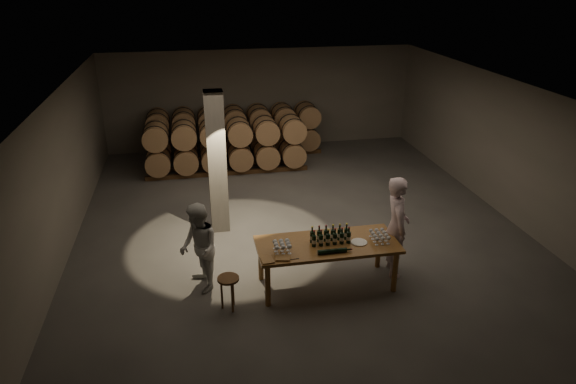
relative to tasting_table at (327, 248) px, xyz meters
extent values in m
plane|color=#504D4B|center=(0.00, 2.50, -0.80)|extent=(12.00, 12.00, 0.00)
plane|color=#605E59|center=(0.00, 2.50, 2.40)|extent=(12.00, 12.00, 0.00)
plane|color=slate|center=(0.00, 8.50, 0.80)|extent=(10.00, 0.00, 10.00)
plane|color=slate|center=(0.00, -3.50, 0.80)|extent=(10.00, 0.00, 10.00)
plane|color=slate|center=(-5.00, 2.50, 0.80)|extent=(0.00, 12.00, 12.00)
plane|color=slate|center=(5.00, 2.50, 0.80)|extent=(0.00, 12.00, 12.00)
cube|color=#6B665D|center=(-1.80, 2.70, 0.80)|extent=(0.40, 0.40, 3.20)
cylinder|color=brown|center=(-1.18, -0.43, -0.38)|extent=(0.10, 0.10, 0.84)
cylinder|color=brown|center=(1.18, -0.43, -0.38)|extent=(0.10, 0.10, 0.84)
cylinder|color=brown|center=(-1.18, 0.43, -0.38)|extent=(0.10, 0.10, 0.84)
cylinder|color=brown|center=(1.18, 0.43, -0.38)|extent=(0.10, 0.10, 0.84)
cube|color=brown|center=(0.00, 0.00, 0.07)|extent=(2.60, 1.10, 0.06)
cube|color=#56361D|center=(-0.96, 7.40, -0.74)|extent=(5.48, 0.10, 0.12)
cube|color=#56361D|center=(-0.96, 8.00, -0.74)|extent=(5.48, 0.10, 0.12)
cylinder|color=#9F6F47|center=(-3.30, 7.70, -0.33)|extent=(0.70, 0.95, 0.70)
cylinder|color=black|center=(-3.30, 7.44, -0.33)|extent=(0.73, 0.04, 0.73)
cylinder|color=black|center=(-3.30, 7.96, -0.33)|extent=(0.73, 0.04, 0.73)
cylinder|color=#9F6F47|center=(-2.52, 7.70, -0.33)|extent=(0.70, 0.95, 0.70)
cylinder|color=black|center=(-2.52, 7.44, -0.33)|extent=(0.73, 0.04, 0.73)
cylinder|color=black|center=(-2.52, 7.96, -0.33)|extent=(0.73, 0.04, 0.73)
cylinder|color=#9F6F47|center=(-1.74, 7.70, -0.33)|extent=(0.70, 0.95, 0.70)
cylinder|color=black|center=(-1.74, 7.44, -0.33)|extent=(0.73, 0.04, 0.73)
cylinder|color=black|center=(-1.74, 7.96, -0.33)|extent=(0.73, 0.04, 0.73)
cylinder|color=#9F6F47|center=(-0.96, 7.70, -0.33)|extent=(0.70, 0.95, 0.70)
cylinder|color=black|center=(-0.96, 7.44, -0.33)|extent=(0.73, 0.04, 0.73)
cylinder|color=black|center=(-0.96, 7.96, -0.33)|extent=(0.73, 0.04, 0.73)
cylinder|color=#9F6F47|center=(-0.18, 7.70, -0.33)|extent=(0.70, 0.95, 0.70)
cylinder|color=black|center=(-0.18, 7.44, -0.33)|extent=(0.73, 0.04, 0.73)
cylinder|color=black|center=(-0.18, 7.96, -0.33)|extent=(0.73, 0.04, 0.73)
cylinder|color=#9F6F47|center=(0.60, 7.70, -0.33)|extent=(0.70, 0.95, 0.70)
cylinder|color=black|center=(0.60, 7.44, -0.33)|extent=(0.73, 0.04, 0.73)
cylinder|color=black|center=(0.60, 7.96, -0.33)|extent=(0.73, 0.04, 0.73)
cylinder|color=#9F6F47|center=(1.38, 7.70, -0.33)|extent=(0.70, 0.95, 0.70)
cylinder|color=black|center=(1.38, 7.44, -0.33)|extent=(0.73, 0.04, 0.73)
cylinder|color=black|center=(1.38, 7.96, -0.33)|extent=(0.73, 0.04, 0.73)
cylinder|color=#9F6F47|center=(-3.30, 7.70, 0.41)|extent=(0.70, 0.95, 0.70)
cylinder|color=black|center=(-3.30, 7.44, 0.41)|extent=(0.73, 0.04, 0.73)
cylinder|color=black|center=(-3.30, 7.96, 0.41)|extent=(0.73, 0.04, 0.73)
cylinder|color=#9F6F47|center=(-2.52, 7.70, 0.41)|extent=(0.70, 0.95, 0.70)
cylinder|color=black|center=(-2.52, 7.44, 0.41)|extent=(0.73, 0.04, 0.73)
cylinder|color=black|center=(-2.52, 7.96, 0.41)|extent=(0.73, 0.04, 0.73)
cylinder|color=#9F6F47|center=(-1.74, 7.70, 0.41)|extent=(0.70, 0.95, 0.70)
cylinder|color=black|center=(-1.74, 7.44, 0.41)|extent=(0.73, 0.04, 0.73)
cylinder|color=black|center=(-1.74, 7.96, 0.41)|extent=(0.73, 0.04, 0.73)
cylinder|color=#9F6F47|center=(-0.96, 7.70, 0.41)|extent=(0.70, 0.95, 0.70)
cylinder|color=black|center=(-0.96, 7.44, 0.41)|extent=(0.73, 0.04, 0.73)
cylinder|color=black|center=(-0.96, 7.96, 0.41)|extent=(0.73, 0.04, 0.73)
cylinder|color=#9F6F47|center=(-0.18, 7.70, 0.41)|extent=(0.70, 0.95, 0.70)
cylinder|color=black|center=(-0.18, 7.44, 0.41)|extent=(0.73, 0.04, 0.73)
cylinder|color=black|center=(-0.18, 7.96, 0.41)|extent=(0.73, 0.04, 0.73)
cylinder|color=#9F6F47|center=(0.60, 7.70, 0.41)|extent=(0.70, 0.95, 0.70)
cylinder|color=black|center=(0.60, 7.44, 0.41)|extent=(0.73, 0.04, 0.73)
cylinder|color=black|center=(0.60, 7.96, 0.41)|extent=(0.73, 0.04, 0.73)
cylinder|color=#9F6F47|center=(1.38, 7.70, 0.41)|extent=(0.70, 0.95, 0.70)
cylinder|color=black|center=(1.38, 7.44, 0.41)|extent=(0.73, 0.04, 0.73)
cylinder|color=black|center=(1.38, 7.96, 0.41)|extent=(0.73, 0.04, 0.73)
cube|color=#56361D|center=(-1.35, 6.00, -0.74)|extent=(4.70, 0.10, 0.12)
cube|color=#56361D|center=(-1.35, 6.60, -0.74)|extent=(4.70, 0.10, 0.12)
cylinder|color=#9F6F47|center=(-3.30, 6.30, -0.33)|extent=(0.70, 0.95, 0.70)
cylinder|color=black|center=(-3.30, 6.04, -0.33)|extent=(0.73, 0.04, 0.73)
cylinder|color=black|center=(-3.30, 6.56, -0.33)|extent=(0.73, 0.04, 0.73)
cylinder|color=#9F6F47|center=(-2.52, 6.30, -0.33)|extent=(0.70, 0.95, 0.70)
cylinder|color=black|center=(-2.52, 6.04, -0.33)|extent=(0.73, 0.04, 0.73)
cylinder|color=black|center=(-2.52, 6.56, -0.33)|extent=(0.73, 0.04, 0.73)
cylinder|color=#9F6F47|center=(-1.74, 6.30, -0.33)|extent=(0.70, 0.95, 0.70)
cylinder|color=black|center=(-1.74, 6.04, -0.33)|extent=(0.73, 0.04, 0.73)
cylinder|color=black|center=(-1.74, 6.56, -0.33)|extent=(0.73, 0.04, 0.73)
cylinder|color=#9F6F47|center=(-0.96, 6.30, -0.33)|extent=(0.70, 0.95, 0.70)
cylinder|color=black|center=(-0.96, 6.04, -0.33)|extent=(0.73, 0.04, 0.73)
cylinder|color=black|center=(-0.96, 6.56, -0.33)|extent=(0.73, 0.04, 0.73)
cylinder|color=#9F6F47|center=(-0.18, 6.30, -0.33)|extent=(0.70, 0.95, 0.70)
cylinder|color=black|center=(-0.18, 6.04, -0.33)|extent=(0.73, 0.04, 0.73)
cylinder|color=black|center=(-0.18, 6.56, -0.33)|extent=(0.73, 0.04, 0.73)
cylinder|color=#9F6F47|center=(0.60, 6.30, -0.33)|extent=(0.70, 0.95, 0.70)
cylinder|color=black|center=(0.60, 6.04, -0.33)|extent=(0.73, 0.04, 0.73)
cylinder|color=black|center=(0.60, 6.56, -0.33)|extent=(0.73, 0.04, 0.73)
cylinder|color=#9F6F47|center=(-3.30, 6.30, 0.41)|extent=(0.70, 0.95, 0.70)
cylinder|color=black|center=(-3.30, 6.04, 0.41)|extent=(0.73, 0.04, 0.73)
cylinder|color=black|center=(-3.30, 6.56, 0.41)|extent=(0.73, 0.04, 0.73)
cylinder|color=#9F6F47|center=(-2.52, 6.30, 0.41)|extent=(0.70, 0.95, 0.70)
cylinder|color=black|center=(-2.52, 6.04, 0.41)|extent=(0.73, 0.04, 0.73)
cylinder|color=black|center=(-2.52, 6.56, 0.41)|extent=(0.73, 0.04, 0.73)
cylinder|color=#9F6F47|center=(-1.74, 6.30, 0.41)|extent=(0.70, 0.95, 0.70)
cylinder|color=black|center=(-1.74, 6.04, 0.41)|extent=(0.73, 0.04, 0.73)
cylinder|color=black|center=(-1.74, 6.56, 0.41)|extent=(0.73, 0.04, 0.73)
cylinder|color=#9F6F47|center=(-0.96, 6.30, 0.41)|extent=(0.70, 0.95, 0.70)
cylinder|color=black|center=(-0.96, 6.04, 0.41)|extent=(0.73, 0.04, 0.73)
cylinder|color=black|center=(-0.96, 6.56, 0.41)|extent=(0.73, 0.04, 0.73)
cylinder|color=#9F6F47|center=(-0.18, 6.30, 0.41)|extent=(0.70, 0.95, 0.70)
cylinder|color=black|center=(-0.18, 6.04, 0.41)|extent=(0.73, 0.04, 0.73)
cylinder|color=black|center=(-0.18, 6.56, 0.41)|extent=(0.73, 0.04, 0.73)
cylinder|color=#9F6F47|center=(0.60, 6.30, 0.41)|extent=(0.70, 0.95, 0.70)
cylinder|color=black|center=(0.60, 6.04, 0.41)|extent=(0.73, 0.04, 0.73)
cylinder|color=black|center=(0.60, 6.56, 0.41)|extent=(0.73, 0.04, 0.73)
cylinder|color=black|center=(-0.27, -0.06, 0.21)|extent=(0.08, 0.08, 0.22)
cylinder|color=silver|center=(-0.27, -0.06, 0.20)|extent=(0.08, 0.08, 0.07)
cylinder|color=black|center=(-0.27, -0.06, 0.37)|extent=(0.03, 0.03, 0.09)
cylinder|color=yellow|center=(-0.27, -0.06, 0.42)|extent=(0.03, 0.03, 0.02)
cylinder|color=black|center=(-0.27, 0.09, 0.21)|extent=(0.08, 0.08, 0.22)
cylinder|color=silver|center=(-0.27, 0.09, 0.20)|extent=(0.08, 0.08, 0.07)
cylinder|color=black|center=(-0.27, 0.09, 0.37)|extent=(0.03, 0.03, 0.09)
cylinder|color=maroon|center=(-0.27, 0.09, 0.42)|extent=(0.03, 0.03, 0.02)
cylinder|color=black|center=(-0.14, -0.06, 0.21)|extent=(0.08, 0.08, 0.22)
cylinder|color=silver|center=(-0.14, -0.06, 0.20)|extent=(0.08, 0.08, 0.07)
cylinder|color=black|center=(-0.14, -0.06, 0.37)|extent=(0.03, 0.03, 0.09)
cylinder|color=maroon|center=(-0.14, -0.06, 0.42)|extent=(0.03, 0.03, 0.02)
cylinder|color=black|center=(-0.14, 0.09, 0.21)|extent=(0.08, 0.08, 0.22)
cylinder|color=silver|center=(-0.14, 0.09, 0.20)|extent=(0.08, 0.08, 0.07)
cylinder|color=black|center=(-0.14, 0.09, 0.37)|extent=(0.03, 0.03, 0.09)
cylinder|color=yellow|center=(-0.14, 0.09, 0.42)|extent=(0.03, 0.03, 0.02)
cylinder|color=black|center=(-0.01, -0.06, 0.21)|extent=(0.08, 0.08, 0.22)
cylinder|color=silver|center=(-0.01, -0.06, 0.20)|extent=(0.08, 0.08, 0.07)
cylinder|color=black|center=(-0.01, -0.06, 0.37)|extent=(0.03, 0.03, 0.09)
cylinder|color=yellow|center=(-0.01, -0.06, 0.42)|extent=(0.03, 0.03, 0.02)
cylinder|color=black|center=(-0.01, 0.09, 0.21)|extent=(0.08, 0.08, 0.22)
cylinder|color=silver|center=(-0.01, 0.09, 0.20)|extent=(0.08, 0.08, 0.07)
cylinder|color=black|center=(-0.01, 0.09, 0.37)|extent=(0.03, 0.03, 0.09)
cylinder|color=maroon|center=(-0.01, 0.09, 0.42)|extent=(0.03, 0.03, 0.02)
cylinder|color=black|center=(0.12, -0.06, 0.21)|extent=(0.08, 0.08, 0.22)
cylinder|color=silver|center=(0.12, -0.06, 0.20)|extent=(0.08, 0.08, 0.07)
cylinder|color=black|center=(0.12, -0.06, 0.37)|extent=(0.03, 0.03, 0.09)
cylinder|color=maroon|center=(0.12, -0.06, 0.42)|extent=(0.03, 0.03, 0.02)
cylinder|color=black|center=(0.12, 0.09, 0.21)|extent=(0.08, 0.08, 0.22)
cylinder|color=silver|center=(0.12, 0.09, 0.20)|extent=(0.08, 0.08, 0.07)
cylinder|color=black|center=(0.12, 0.09, 0.37)|extent=(0.03, 0.03, 0.09)
cylinder|color=yellow|center=(0.12, 0.09, 0.42)|extent=(0.03, 0.03, 0.02)
cylinder|color=black|center=(0.25, -0.06, 0.21)|extent=(0.08, 0.08, 0.22)
cylinder|color=silver|center=(0.25, -0.06, 0.20)|extent=(0.08, 0.08, 0.07)
cylinder|color=black|center=(0.25, -0.06, 0.37)|extent=(0.03, 0.03, 0.09)
cylinder|color=yellow|center=(0.25, -0.06, 0.42)|extent=(0.03, 0.03, 0.02)
cylinder|color=black|center=(0.25, 0.09, 0.21)|extent=(0.08, 0.08, 0.22)
cylinder|color=silver|center=(0.25, 0.09, 0.20)|extent=(0.08, 0.08, 0.07)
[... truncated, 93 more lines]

